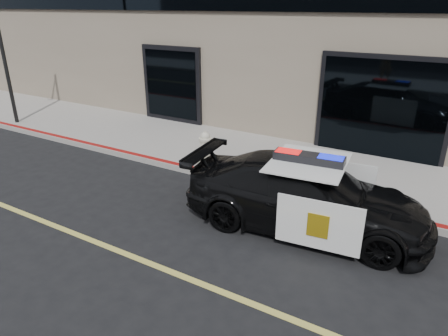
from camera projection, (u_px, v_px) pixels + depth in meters
The scene contains 4 objects.
sidewalk_n at pixel (403, 187), 9.37m from camera, with size 60.00×3.50×0.15m, color gray.
police_car at pixel (306, 195), 7.61m from camera, with size 2.84×5.03×1.52m.
fire_hydrant at pixel (205, 148), 10.42m from camera, with size 0.40×0.55×0.88m.
street_light at pixel (1, 50), 13.24m from camera, with size 0.13×1.14×4.47m.
Camera 1 is at (0.67, -4.20, 4.07)m, focal length 32.00 mm.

